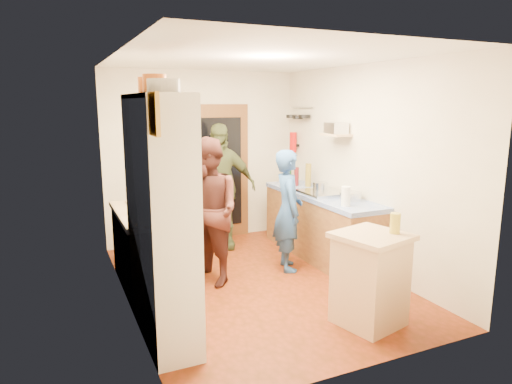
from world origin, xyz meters
TOP-DOWN VIEW (x-y plane):
  - floor at (0.00, 0.00)m, footprint 3.00×4.00m
  - ceiling at (0.00, 0.00)m, footprint 3.00×4.00m
  - wall_back at (0.00, 2.01)m, footprint 3.00×0.02m
  - wall_front at (0.00, -2.01)m, footprint 3.00×0.02m
  - wall_left at (-1.51, 0.00)m, footprint 0.02×4.00m
  - wall_right at (1.51, 0.00)m, footprint 0.02×4.00m
  - door_frame at (0.25, 1.97)m, footprint 0.95×0.06m
  - door_glass at (0.25, 1.94)m, footprint 0.70×0.02m
  - hutch_body at (-1.30, -0.80)m, footprint 0.40×1.20m
  - hutch_top_shelf at (-1.30, -0.80)m, footprint 0.40×1.14m
  - plate_stack at (-1.30, -1.10)m, footprint 0.26×0.26m
  - orange_pot_a at (-1.30, -0.78)m, footprint 0.20×0.20m
  - orange_pot_b at (-1.30, -0.47)m, footprint 0.17×0.17m
  - left_counter_base at (-1.20, 0.45)m, footprint 0.60×1.40m
  - left_counter_top at (-1.20, 0.45)m, footprint 0.64×1.44m
  - toaster at (-1.15, 0.01)m, footprint 0.24×0.16m
  - kettle at (-1.25, 0.32)m, footprint 0.18×0.18m
  - orange_bowl at (-1.12, 0.55)m, footprint 0.25×0.25m
  - chopping_board at (-1.18, 0.94)m, footprint 0.34×0.27m
  - right_counter_base at (1.20, 0.50)m, footprint 0.60×2.20m
  - right_counter_top at (1.20, 0.50)m, footprint 0.62×2.22m
  - hob at (1.20, 0.46)m, footprint 0.55×0.58m
  - pot_on_hob at (1.15, 0.46)m, footprint 0.20×0.20m
  - bottle_a at (1.05, 1.17)m, footprint 0.09×0.09m
  - bottle_b at (1.18, 1.17)m, footprint 0.08×0.08m
  - bottle_c at (1.31, 1.04)m, footprint 0.10×0.10m
  - paper_towel at (1.05, -0.27)m, footprint 0.14×0.14m
  - mixing_bowl at (1.30, -0.02)m, footprint 0.32×0.32m
  - island_base at (0.57, -1.38)m, footprint 0.67×0.67m
  - island_top at (0.57, -1.38)m, footprint 0.75×0.75m
  - cutting_board at (0.50, -1.35)m, footprint 0.41×0.36m
  - oil_jar at (0.77, -1.46)m, footprint 0.12×0.12m
  - pan_rail at (1.46, 1.52)m, footprint 0.02×0.65m
  - pan_hang_a at (1.40, 1.35)m, footprint 0.18×0.18m
  - pan_hang_b at (1.40, 1.55)m, footprint 0.16×0.16m
  - pan_hang_c at (1.40, 1.75)m, footprint 0.17×0.17m
  - wall_shelf at (1.37, 0.45)m, footprint 0.26×0.42m
  - radio at (1.37, 0.45)m, footprint 0.25×0.32m
  - ext_bracket at (1.47, 1.70)m, footprint 0.06×0.10m
  - fire_extinguisher at (1.41, 1.70)m, footprint 0.11×0.11m
  - picture_frame at (-1.48, -1.55)m, footprint 0.03×0.25m
  - person_hob at (0.58, 0.24)m, footprint 0.51×0.64m
  - person_left at (-0.50, 0.29)m, footprint 0.86×0.99m
  - person_back at (0.07, 1.47)m, footprint 1.16×0.76m

SIDE VIEW (x-z plane):
  - floor at x=0.00m, z-range -0.02..0.00m
  - right_counter_base at x=1.20m, z-range 0.00..0.84m
  - left_counter_base at x=-1.20m, z-range 0.00..0.85m
  - island_base at x=0.57m, z-range 0.00..0.86m
  - person_hob at x=0.58m, z-range 0.00..1.55m
  - right_counter_top at x=1.20m, z-range 0.84..0.90m
  - person_left at x=-0.50m, z-range 0.00..1.74m
  - left_counter_top at x=-1.20m, z-range 0.85..0.90m
  - island_top at x=0.57m, z-range 0.86..0.91m
  - cutting_board at x=0.50m, z-range 0.89..0.91m
  - chopping_board at x=-1.18m, z-range 0.90..0.92m
  - hob at x=1.20m, z-range 0.90..0.94m
  - person_back at x=0.07m, z-range 0.00..1.84m
  - orange_bowl at x=-1.12m, z-range 0.90..1.00m
  - mixing_bowl at x=1.30m, z-range 0.90..1.01m
  - toaster at x=-1.15m, z-range 0.90..1.08m
  - kettle at x=-1.25m, z-range 0.90..1.08m
  - pot_on_hob at x=1.15m, z-range 0.94..1.07m
  - oil_jar at x=0.77m, z-range 0.91..1.10m
  - paper_towel at x=1.05m, z-range 0.90..1.14m
  - bottle_b at x=1.18m, z-range 0.90..1.18m
  - door_frame at x=0.25m, z-range 0.00..2.10m
  - door_glass at x=0.25m, z-range 0.20..1.90m
  - bottle_a at x=1.05m, z-range 0.90..1.21m
  - bottle_c at x=1.31m, z-range 0.90..1.25m
  - hutch_body at x=-1.30m, z-range 0.00..2.20m
  - wall_back at x=0.00m, z-range 0.00..2.60m
  - wall_front at x=0.00m, z-range 0.00..2.60m
  - wall_left at x=-1.51m, z-range 0.00..2.60m
  - wall_right at x=1.51m, z-range 0.00..2.60m
  - ext_bracket at x=1.47m, z-range 1.43..1.47m
  - fire_extinguisher at x=1.41m, z-range 1.34..1.66m
  - wall_shelf at x=1.37m, z-range 1.69..1.71m
  - radio at x=1.37m, z-range 1.72..1.86m
  - pan_hang_b at x=1.40m, z-range 1.88..1.92m
  - pan_hang_c at x=1.40m, z-range 1.89..1.93m
  - pan_hang_a at x=1.40m, z-range 1.90..1.94m
  - pan_rail at x=1.46m, z-range 2.04..2.06m
  - picture_frame at x=-1.48m, z-range 1.90..2.20m
  - hutch_top_shelf at x=-1.30m, z-range 2.16..2.20m
  - plate_stack at x=-1.30m, z-range 2.20..2.31m
  - orange_pot_b at x=-1.30m, z-range 2.20..2.35m
  - orange_pot_a at x=-1.30m, z-range 2.20..2.36m
  - ceiling at x=0.00m, z-range 2.60..2.62m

